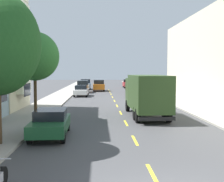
% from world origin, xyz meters
% --- Properties ---
extents(ground_plane, '(160.00, 160.00, 0.00)m').
position_xyz_m(ground_plane, '(0.00, 30.00, 0.00)').
color(ground_plane, '#424244').
extents(sidewalk_left, '(3.20, 120.00, 0.14)m').
position_xyz_m(sidewalk_left, '(-7.10, 28.00, 0.07)').
color(sidewalk_left, '#A39E93').
rests_on(sidewalk_left, ground_plane).
extents(sidewalk_right, '(3.20, 120.00, 0.14)m').
position_xyz_m(sidewalk_right, '(7.10, 28.00, 0.07)').
color(sidewalk_right, '#A39E93').
rests_on(sidewalk_right, ground_plane).
extents(lane_centerline_dashes, '(0.14, 47.20, 0.01)m').
position_xyz_m(lane_centerline_dashes, '(0.00, 24.50, 0.00)').
color(lane_centerline_dashes, yellow).
rests_on(lane_centerline_dashes, ground_plane).
extents(street_tree_second, '(3.51, 3.51, 6.15)m').
position_xyz_m(street_tree_second, '(-6.40, 14.03, 4.53)').
color(street_tree_second, '#47331E').
rests_on(street_tree_second, sidewalk_left).
extents(delivery_box_truck, '(2.56, 7.95, 3.17)m').
position_xyz_m(delivery_box_truck, '(1.80, 14.71, 1.83)').
color(delivery_box_truck, '#2D471E').
rests_on(delivery_box_truck, ground_plane).
extents(parked_suv_champagne, '(2.06, 4.84, 1.93)m').
position_xyz_m(parked_suv_champagne, '(-4.39, 40.88, 0.99)').
color(parked_suv_champagne, tan).
rests_on(parked_suv_champagne, ground_plane).
extents(parked_sedan_forest, '(1.93, 4.55, 1.43)m').
position_xyz_m(parked_sedan_forest, '(-4.38, 8.11, 0.75)').
color(parked_sedan_forest, '#194C28').
rests_on(parked_sedan_forest, ground_plane).
extents(parked_pickup_burgundy, '(2.13, 5.35, 1.73)m').
position_xyz_m(parked_pickup_burgundy, '(4.31, 39.11, 0.83)').
color(parked_pickup_burgundy, maroon).
rests_on(parked_pickup_burgundy, ground_plane).
extents(parked_suv_silver, '(2.07, 4.85, 1.93)m').
position_xyz_m(parked_suv_silver, '(4.23, 47.72, 0.99)').
color(parked_suv_silver, '#B2B5BA').
rests_on(parked_suv_silver, ground_plane).
extents(parked_wagon_white, '(1.91, 4.74, 1.50)m').
position_xyz_m(parked_wagon_white, '(-4.23, 33.85, 0.80)').
color(parked_wagon_white, silver).
rests_on(parked_wagon_white, ground_plane).
extents(parked_pickup_navy, '(2.08, 5.33, 1.73)m').
position_xyz_m(parked_pickup_navy, '(4.43, 30.91, 0.83)').
color(parked_pickup_navy, navy).
rests_on(parked_pickup_navy, ground_plane).
extents(parked_suv_sky, '(2.04, 4.84, 1.93)m').
position_xyz_m(parked_suv_sky, '(-4.30, 49.04, 0.99)').
color(parked_suv_sky, '#7A9EC6').
rests_on(parked_suv_sky, ground_plane).
extents(parked_pickup_red, '(2.01, 5.30, 1.73)m').
position_xyz_m(parked_pickup_red, '(4.24, 53.81, 0.83)').
color(parked_pickup_red, '#AD1E1E').
rests_on(parked_pickup_red, ground_plane).
extents(moving_orange_sedan, '(1.95, 4.80, 1.93)m').
position_xyz_m(moving_orange_sedan, '(-1.80, 44.34, 0.99)').
color(moving_orange_sedan, orange).
rests_on(moving_orange_sedan, ground_plane).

